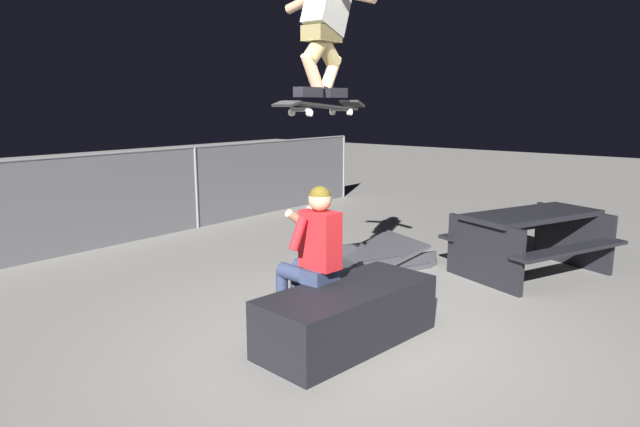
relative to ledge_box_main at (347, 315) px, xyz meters
The scene contains 8 objects.
ground_plane 0.27m from the ledge_box_main, 28.43° to the right, with size 40.00×40.00×0.00m, color gray.
ledge_box_main is the anchor object (origin of this frame).
person_sitting_on_ledge 0.63m from the ledge_box_main, 89.73° to the left, with size 0.60×0.77×1.33m.
skateboard 1.77m from the ledge_box_main, 83.66° to the left, with size 1.03×0.24×0.13m.
skater_airborne 2.45m from the ledge_box_main, 73.72° to the left, with size 0.62×0.89×1.12m.
kicker_ramp 2.38m from the ledge_box_main, 29.77° to the left, with size 1.53×1.37×0.40m.
picnic_table_back 3.04m from the ledge_box_main, ahead, with size 2.07×1.86×0.75m.
fence_back 4.63m from the ledge_box_main, 88.71° to the left, with size 12.05×0.05×1.34m.
Camera 1 is at (-3.74, -2.60, 2.01)m, focal length 31.57 mm.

